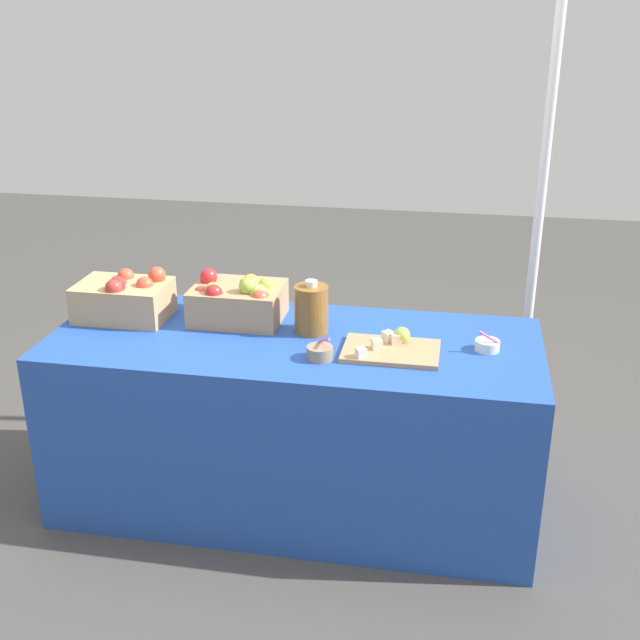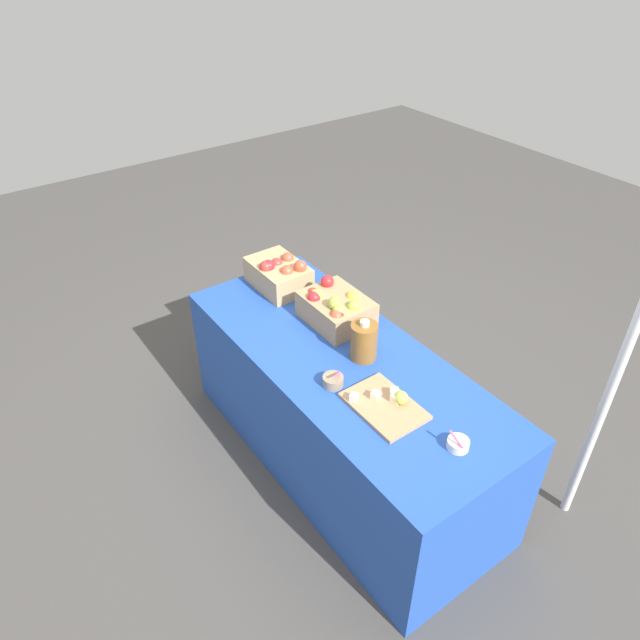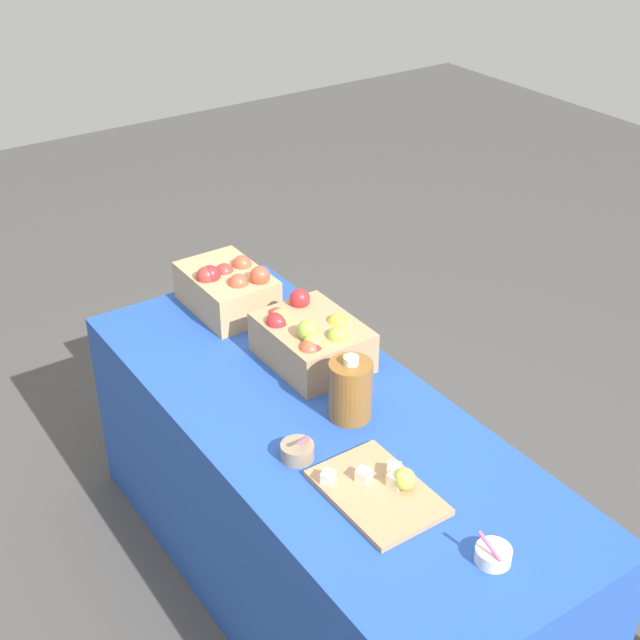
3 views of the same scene
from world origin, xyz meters
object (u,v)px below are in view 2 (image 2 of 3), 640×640
apple_crate_middle (336,308)px  tent_pole (630,340)px  sample_bowl_mid (333,381)px  cider_jug (364,341)px  cutting_board_front (386,404)px  sample_bowl_near (458,444)px  apple_crate_left (278,274)px

apple_crate_middle → tent_pole: bearing=26.6°
sample_bowl_mid → cider_jug: bearing=107.9°
cutting_board_front → sample_bowl_near: size_ratio=3.87×
apple_crate_left → tent_pole: tent_pole is taller
apple_crate_middle → sample_bowl_mid: bearing=-38.1°
cutting_board_front → tent_pole: size_ratio=0.16×
apple_crate_middle → sample_bowl_mid: 0.50m
cutting_board_front → apple_crate_left: bearing=172.4°
apple_crate_middle → cutting_board_front: (0.64, -0.20, -0.07)m
apple_crate_left → sample_bowl_near: bearing=-2.6°
apple_crate_middle → sample_bowl_mid: (0.39, -0.31, -0.06)m
sample_bowl_mid → apple_crate_middle: bearing=141.9°
cutting_board_front → cider_jug: bearing=157.3°
apple_crate_middle → cider_jug: cider_jug is taller
apple_crate_left → sample_bowl_mid: 0.90m
sample_bowl_near → cider_jug: cider_jug is taller
apple_crate_left → apple_crate_middle: apple_crate_left is taller
apple_crate_middle → cutting_board_front: bearing=-17.6°
tent_pole → apple_crate_middle: bearing=-153.4°
apple_crate_left → cutting_board_front: size_ratio=1.03×
cutting_board_front → sample_bowl_near: 0.36m
sample_bowl_mid → cider_jug: cider_jug is taller
cutting_board_front → sample_bowl_mid: bearing=-157.7°
tent_pole → apple_crate_left: bearing=-158.5°
apple_crate_left → cider_jug: 0.78m
apple_crate_left → cutting_board_front: apple_crate_left is taller
tent_pole → sample_bowl_mid: bearing=-131.6°
sample_bowl_mid → tent_pole: (0.81, 0.91, 0.33)m
sample_bowl_mid → apple_crate_left: bearing=163.7°
apple_crate_left → sample_bowl_near: size_ratio=3.98×
cutting_board_front → apple_crate_middle: bearing=162.4°
apple_crate_middle → sample_bowl_mid: size_ratio=3.72×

